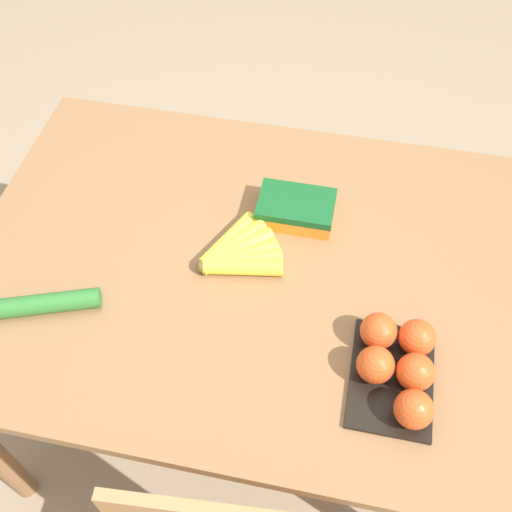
{
  "coord_description": "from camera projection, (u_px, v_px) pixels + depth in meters",
  "views": [
    {
      "loc": [
        -0.16,
        0.81,
        1.87
      ],
      "look_at": [
        0.0,
        0.0,
        0.78
      ],
      "focal_mm": 42.0,
      "sensor_mm": 36.0,
      "label": 1
    }
  ],
  "objects": [
    {
      "name": "ground_plane",
      "position": [
        256.0,
        397.0,
        1.99
      ],
      "size": [
        12.0,
        12.0,
        0.0
      ],
      "primitive_type": "plane",
      "color": "gray"
    },
    {
      "name": "dining_table",
      "position": [
        256.0,
        286.0,
        1.47
      ],
      "size": [
        1.36,
        0.97,
        0.75
      ],
      "color": "olive",
      "rests_on": "ground_plane"
    },
    {
      "name": "banana_bunch",
      "position": [
        237.0,
        253.0,
        1.39
      ],
      "size": [
        0.2,
        0.19,
        0.04
      ],
      "color": "brown",
      "rests_on": "dining_table"
    },
    {
      "name": "tomato_pack",
      "position": [
        398.0,
        365.0,
        1.19
      ],
      "size": [
        0.17,
        0.25,
        0.09
      ],
      "color": "black",
      "rests_on": "dining_table"
    },
    {
      "name": "carrot_bag",
      "position": [
        296.0,
        208.0,
        1.46
      ],
      "size": [
        0.18,
        0.12,
        0.06
      ],
      "color": "orange",
      "rests_on": "dining_table"
    },
    {
      "name": "cucumber_near",
      "position": [
        46.0,
        303.0,
        1.3
      ],
      "size": [
        0.23,
        0.12,
        0.05
      ],
      "color": "#2D702D",
      "rests_on": "dining_table"
    }
  ]
}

